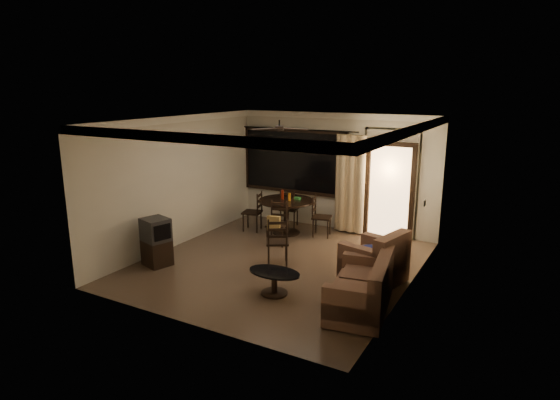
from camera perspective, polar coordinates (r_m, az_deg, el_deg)
The scene contains 12 objects.
ground at distance 9.31m, azimuth -0.07°, elevation -7.73°, with size 5.50×5.50×0.00m, color #7F6651.
room_shell at distance 10.14m, azimuth 7.78°, elevation 4.68°, with size 5.50×6.70×5.50m.
dining_table at distance 10.98m, azimuth 0.79°, elevation -0.86°, with size 1.29×1.29×1.03m.
dining_chair_west at distance 11.30m, azimuth -3.34°, elevation -2.32°, with size 0.51×0.51×0.95m.
dining_chair_east at distance 10.90m, azimuth 5.04°, elevation -2.95°, with size 0.51×0.51×0.95m.
dining_chair_south at distance 10.27m, azimuth -0.42°, elevation -3.82°, with size 0.51×0.55×0.95m.
dining_chair_north at distance 11.58m, azimuth 1.11°, elevation -1.91°, with size 0.51×0.51×0.95m.
tv_cabinet at distance 9.39m, azimuth -14.83°, elevation -4.94°, with size 0.59×0.56×0.94m.
sofa at distance 7.46m, azimuth 10.19°, elevation -10.82°, with size 1.08×1.68×0.84m.
armchair at distance 8.48m, azimuth 11.69°, elevation -7.42°, with size 1.13×1.13×0.93m.
coffee_table at distance 7.92m, azimuth -0.69°, elevation -9.60°, with size 0.92×0.55×0.40m.
side_chair at distance 9.16m, azimuth -0.31°, elevation -6.17°, with size 0.58×0.58×0.97m.
Camera 1 is at (4.22, -7.56, 3.41)m, focal length 30.00 mm.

